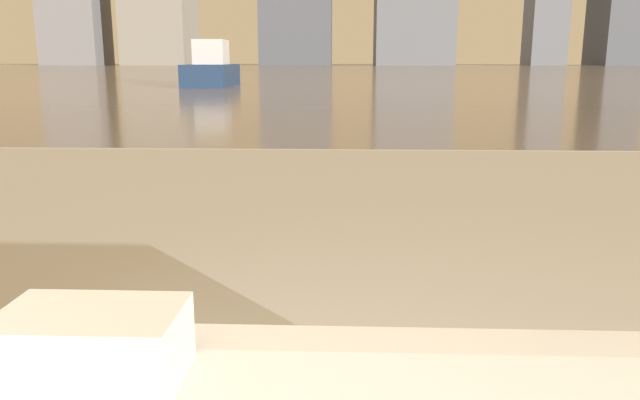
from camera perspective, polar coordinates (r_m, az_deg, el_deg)
towel_stack at (r=1.12m, az=-20.12°, el=-12.35°), size 0.30×0.19×0.12m
harbor_water at (r=62.14m, az=2.26°, el=11.76°), size 180.00×110.00×0.01m
harbor_boat_2 at (r=25.56m, az=-9.86°, el=11.66°), size 1.82×4.79×1.77m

